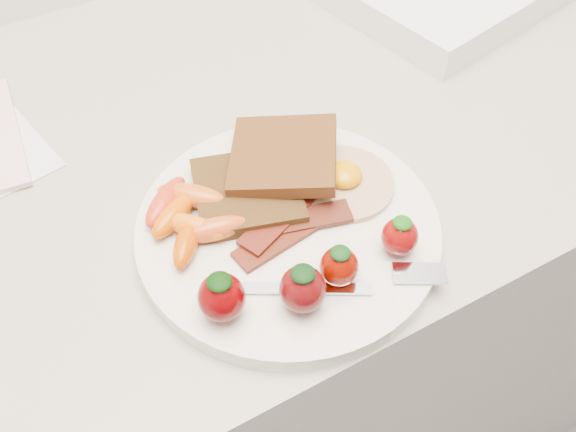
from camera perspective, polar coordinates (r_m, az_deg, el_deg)
counter at (r=1.04m, az=-3.53°, el=-10.67°), size 2.00×0.60×0.90m
plate at (r=0.57m, az=-0.00°, el=-1.23°), size 0.27×0.27×0.02m
toast_lower at (r=0.58m, az=-3.63°, el=2.15°), size 0.12×0.12×0.01m
toast_upper at (r=0.59m, az=-0.41°, el=5.40°), size 0.13×0.13×0.02m
fried_egg at (r=0.60m, az=4.97°, el=3.14°), size 0.11×0.11×0.02m
bacon_strips at (r=0.56m, az=0.01°, el=-0.68°), size 0.12×0.07×0.01m
baby_carrots at (r=0.56m, az=-8.93°, el=-0.05°), size 0.09×0.11×0.02m
strawberries at (r=0.51m, az=1.41°, el=-5.39°), size 0.19×0.06×0.05m
fork at (r=0.53m, az=6.26°, el=-5.80°), size 0.16×0.08×0.00m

